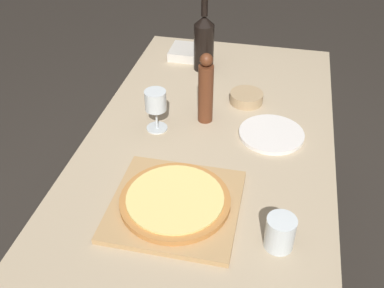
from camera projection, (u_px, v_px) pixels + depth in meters
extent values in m
plane|color=#2D2823|center=(202.00, 285.00, 2.00)|extent=(12.00, 12.00, 0.00)
cube|color=tan|center=(205.00, 154.00, 1.55)|extent=(0.87, 1.74, 0.03)
cylinder|color=brown|center=(166.00, 109.00, 2.47)|extent=(0.06, 0.06, 0.73)
cylinder|color=brown|center=(304.00, 125.00, 2.35)|extent=(0.06, 0.06, 0.73)
cube|color=tan|center=(175.00, 205.00, 1.32)|extent=(0.37, 0.37, 0.02)
cylinder|color=#BC7A3D|center=(175.00, 201.00, 1.31)|extent=(0.32, 0.32, 0.02)
cylinder|color=#EAD67A|center=(175.00, 198.00, 1.30)|extent=(0.29, 0.29, 0.01)
cylinder|color=black|center=(204.00, 47.00, 1.95)|extent=(0.09, 0.09, 0.20)
cone|color=black|center=(204.00, 20.00, 1.87)|extent=(0.09, 0.09, 0.04)
cylinder|color=black|center=(205.00, 7.00, 1.84)|extent=(0.03, 0.03, 0.08)
cylinder|color=#5B2D19|center=(206.00, 94.00, 1.62)|extent=(0.06, 0.06, 0.22)
sphere|color=#5B2D19|center=(206.00, 60.00, 1.54)|extent=(0.05, 0.05, 0.05)
cylinder|color=silver|center=(157.00, 128.00, 1.64)|extent=(0.08, 0.08, 0.00)
cylinder|color=silver|center=(157.00, 118.00, 1.61)|extent=(0.01, 0.01, 0.08)
cylinder|color=silver|center=(155.00, 100.00, 1.57)|extent=(0.08, 0.08, 0.07)
cylinder|color=tan|center=(246.00, 98.00, 1.77)|extent=(0.13, 0.13, 0.04)
cylinder|color=silver|center=(280.00, 233.00, 1.18)|extent=(0.08, 0.08, 0.10)
cylinder|color=white|center=(271.00, 134.00, 1.60)|extent=(0.23, 0.23, 0.01)
cube|color=beige|center=(186.00, 52.00, 2.09)|extent=(0.14, 0.15, 0.04)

